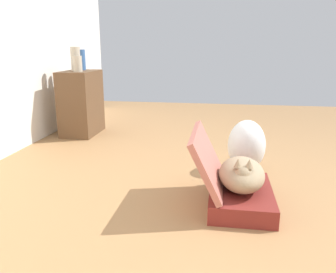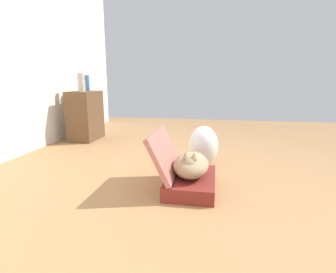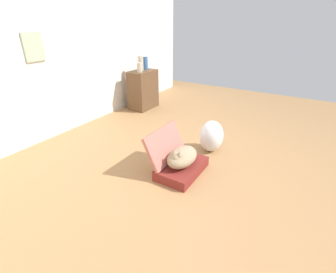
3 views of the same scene
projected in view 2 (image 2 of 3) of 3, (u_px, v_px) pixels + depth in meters
The scene contains 9 objects.
ground_plane at pixel (209, 187), 2.21m from camera, with size 7.68×7.68×0.00m, color #9E7247.
suitcase_base at pixel (191, 182), 2.17m from camera, with size 0.61×0.39×0.11m, color maroon.
suitcase_lid at pixel (165, 153), 2.16m from camera, with size 0.61×0.39×0.04m, color #B26356.
cat at pixel (191, 165), 2.13m from camera, with size 0.52×0.28×0.23m.
plastic_bag_white at pixel (204, 146), 2.76m from camera, with size 0.33×0.30×0.41m, color silver.
side_table at pixel (86, 116), 3.91m from camera, with size 0.54×0.34×0.71m, color brown.
vase_tall at pixel (82, 86), 3.68m from camera, with size 0.09×0.09×0.17m, color #B7AD99.
vase_short at pixel (86, 83), 3.95m from camera, with size 0.10×0.10×0.23m, color #38609E.
vase_round at pixel (81, 82), 3.81m from camera, with size 0.10×0.10×0.26m, color #B7AD99.
Camera 2 is at (-2.10, -0.02, 0.88)m, focal length 28.49 mm.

